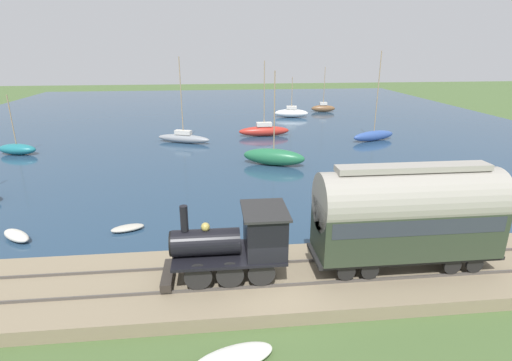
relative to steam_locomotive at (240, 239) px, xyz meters
The scene contains 16 objects.
ground_plane 2.83m from the steam_locomotive, 130.19° to the right, with size 200.00×200.00×0.00m, color #476033.
harbor_water 43.06m from the steam_locomotive, ahead, with size 80.00×80.00×0.01m.
rail_embankment 2.39m from the steam_locomotive, 90.00° to the right, with size 5.35×56.00×0.70m.
steam_locomotive is the anchor object (origin of this frame).
passenger_coach 7.20m from the steam_locomotive, 90.00° to the right, with size 2.51×8.08×4.64m.
sailboat_blue 31.59m from the steam_locomotive, 31.82° to the right, with size 2.73×5.43×9.50m.
sailboat_red 31.02m from the steam_locomotive, ahead, with size 1.60×5.93×8.44m.
sailboat_teal 31.81m from the steam_locomotive, 38.65° to the left, with size 2.30×4.04×5.68m.
sailboat_gray 28.41m from the steam_locomotive, ahead, with size 3.32×5.99×8.95m.
sailboat_green 19.11m from the steam_locomotive, 12.84° to the right, with size 3.58×5.67×8.03m.
sailboat_white 44.24m from the steam_locomotive, 13.78° to the right, with size 2.52×5.11×5.76m.
sailboat_brown 50.20m from the steam_locomotive, 19.22° to the right, with size 1.43×3.84×6.91m.
rowboat_mid_harbor 13.27m from the steam_locomotive, 63.40° to the left, with size 2.05×2.17×0.49m.
rowboat_far_out 9.01m from the steam_locomotive, 43.14° to the left, with size 1.30×1.97×0.32m.
rowboat_off_pier 13.49m from the steam_locomotive, 64.15° to the right, with size 2.50×2.24×0.37m.
beached_dinghy 4.83m from the steam_locomotive, behind, with size 1.88×3.00×0.44m.
Camera 1 is at (-13.85, 2.10, 9.94)m, focal length 28.00 mm.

